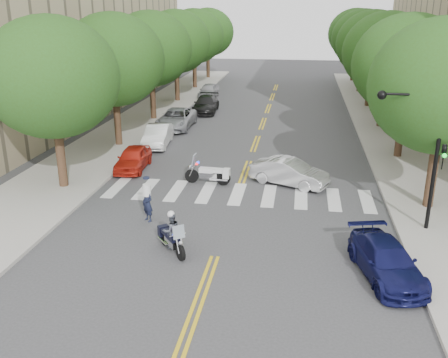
% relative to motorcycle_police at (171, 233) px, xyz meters
% --- Properties ---
extents(ground, '(140.00, 140.00, 0.00)m').
position_rel_motorcycle_police_xyz_m(ground, '(1.69, -0.19, -0.74)').
color(ground, '#38383A').
rests_on(ground, ground).
extents(sidewalk_left, '(5.00, 60.00, 0.15)m').
position_rel_motorcycle_police_xyz_m(sidewalk_left, '(-7.81, 21.81, -0.67)').
color(sidewalk_left, '#9E9991').
rests_on(sidewalk_left, ground).
extents(sidewalk_right, '(5.00, 60.00, 0.15)m').
position_rel_motorcycle_police_xyz_m(sidewalk_right, '(11.19, 21.81, -0.67)').
color(sidewalk_right, '#9E9991').
rests_on(sidewalk_right, ground).
extents(tree_l_0, '(6.40, 6.40, 8.45)m').
position_rel_motorcycle_police_xyz_m(tree_l_0, '(-7.11, 5.81, 4.81)').
color(tree_l_0, '#382316').
rests_on(tree_l_0, ground).
extents(tree_l_1, '(6.40, 6.40, 8.45)m').
position_rel_motorcycle_police_xyz_m(tree_l_1, '(-7.11, 13.81, 4.81)').
color(tree_l_1, '#382316').
rests_on(tree_l_1, ground).
extents(tree_l_2, '(6.40, 6.40, 8.45)m').
position_rel_motorcycle_police_xyz_m(tree_l_2, '(-7.11, 21.81, 4.81)').
color(tree_l_2, '#382316').
rests_on(tree_l_2, ground).
extents(tree_l_3, '(6.40, 6.40, 8.45)m').
position_rel_motorcycle_police_xyz_m(tree_l_3, '(-7.11, 29.81, 4.81)').
color(tree_l_3, '#382316').
rests_on(tree_l_3, ground).
extents(tree_l_4, '(6.40, 6.40, 8.45)m').
position_rel_motorcycle_police_xyz_m(tree_l_4, '(-7.11, 37.81, 4.81)').
color(tree_l_4, '#382316').
rests_on(tree_l_4, ground).
extents(tree_l_5, '(6.40, 6.40, 8.45)m').
position_rel_motorcycle_police_xyz_m(tree_l_5, '(-7.11, 45.81, 4.81)').
color(tree_l_5, '#382316').
rests_on(tree_l_5, ground).
extents(tree_r_0, '(6.40, 6.40, 8.45)m').
position_rel_motorcycle_police_xyz_m(tree_r_0, '(10.49, 5.81, 4.81)').
color(tree_r_0, '#382316').
rests_on(tree_r_0, ground).
extents(tree_r_1, '(6.40, 6.40, 8.45)m').
position_rel_motorcycle_police_xyz_m(tree_r_1, '(10.49, 13.81, 4.81)').
color(tree_r_1, '#382316').
rests_on(tree_r_1, ground).
extents(tree_r_2, '(6.40, 6.40, 8.45)m').
position_rel_motorcycle_police_xyz_m(tree_r_2, '(10.49, 21.81, 4.81)').
color(tree_r_2, '#382316').
rests_on(tree_r_2, ground).
extents(tree_r_3, '(6.40, 6.40, 8.45)m').
position_rel_motorcycle_police_xyz_m(tree_r_3, '(10.49, 29.81, 4.81)').
color(tree_r_3, '#382316').
rests_on(tree_r_3, ground).
extents(tree_r_4, '(6.40, 6.40, 8.45)m').
position_rel_motorcycle_police_xyz_m(tree_r_4, '(10.49, 37.81, 4.81)').
color(tree_r_4, '#382316').
rests_on(tree_r_4, ground).
extents(tree_r_5, '(6.40, 6.40, 8.45)m').
position_rel_motorcycle_police_xyz_m(tree_r_5, '(10.49, 45.81, 4.81)').
color(tree_r_5, '#382316').
rests_on(tree_r_5, ground).
extents(traffic_signal_pole, '(2.82, 0.42, 6.00)m').
position_rel_motorcycle_police_xyz_m(traffic_signal_pole, '(9.41, 3.30, 2.98)').
color(traffic_signal_pole, black).
rests_on(traffic_signal_pole, ground).
extents(motorcycle_police, '(1.45, 1.75, 1.67)m').
position_rel_motorcycle_police_xyz_m(motorcycle_police, '(0.00, 0.00, 0.00)').
color(motorcycle_police, black).
rests_on(motorcycle_police, ground).
extents(motorcycle_parked, '(2.42, 0.63, 1.56)m').
position_rel_motorcycle_police_xyz_m(motorcycle_parked, '(0.18, 7.56, -0.20)').
color(motorcycle_parked, black).
rests_on(motorcycle_parked, ground).
extents(officer_standing, '(0.70, 0.67, 1.60)m').
position_rel_motorcycle_police_xyz_m(officer_standing, '(-1.70, 2.57, 0.06)').
color(officer_standing, black).
rests_on(officer_standing, ground).
extents(convertible, '(4.29, 2.93, 1.34)m').
position_rel_motorcycle_police_xyz_m(convertible, '(4.14, 8.09, -0.07)').
color(convertible, silver).
rests_on(convertible, ground).
extents(sedan_blue, '(2.64, 4.44, 1.21)m').
position_rel_motorcycle_police_xyz_m(sedan_blue, '(7.69, -0.69, -0.14)').
color(sedan_blue, '#101244').
rests_on(sedan_blue, ground).
extents(parked_car_a, '(1.74, 3.85, 1.28)m').
position_rel_motorcycle_police_xyz_m(parked_car_a, '(-4.61, 9.31, -0.10)').
color(parked_car_a, red).
rests_on(parked_car_a, ground).
extents(parked_car_b, '(1.84, 4.28, 1.37)m').
position_rel_motorcycle_police_xyz_m(parked_car_b, '(-4.61, 14.31, -0.06)').
color(parked_car_b, white).
rests_on(parked_car_b, ground).
extents(parked_car_c, '(2.43, 5.17, 1.43)m').
position_rel_motorcycle_police_xyz_m(parked_car_c, '(-4.61, 19.31, -0.03)').
color(parked_car_c, '#999BA1').
rests_on(parked_car_c, ground).
extents(parked_car_d, '(2.16, 4.85, 1.38)m').
position_rel_motorcycle_police_xyz_m(parked_car_d, '(-3.51, 25.38, -0.05)').
color(parked_car_d, black).
rests_on(parked_car_d, ground).
extents(parked_car_e, '(1.76, 4.08, 1.37)m').
position_rel_motorcycle_police_xyz_m(parked_car_e, '(-4.58, 32.51, -0.06)').
color(parked_car_e, '#A6A5AB').
rests_on(parked_car_e, ground).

